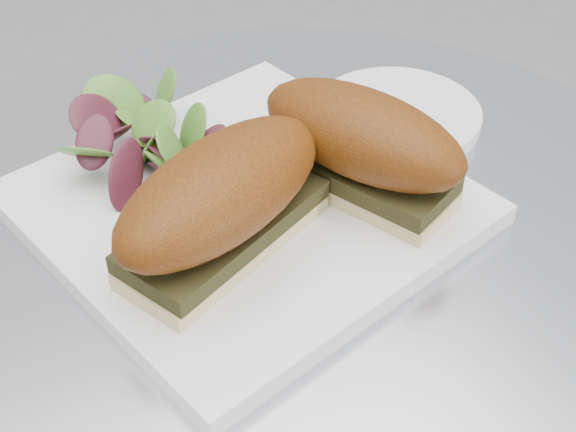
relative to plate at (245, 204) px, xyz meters
name	(u,v)px	position (x,y,z in m)	size (l,w,h in m)	color
plate	(245,204)	(0.00, 0.00, 0.00)	(0.29, 0.29, 0.02)	white
sandwich_left	(222,199)	(-0.04, -0.04, 0.05)	(0.20, 0.14, 0.08)	#D9BC87
sandwich_right	(361,143)	(0.08, -0.03, 0.05)	(0.13, 0.18, 0.08)	#D9BC87
salad	(158,136)	(-0.04, 0.07, 0.03)	(0.11, 0.11, 0.05)	#528B2D
saucer	(397,115)	(0.17, 0.05, 0.00)	(0.15, 0.15, 0.01)	white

